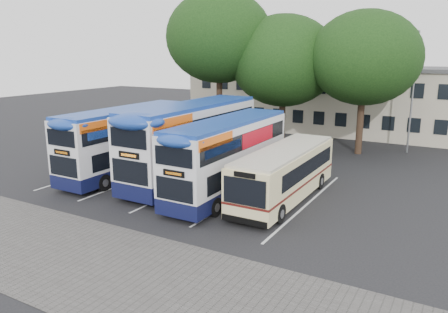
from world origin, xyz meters
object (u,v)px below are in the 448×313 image
tree_right (365,58)px  bus_dd_mid (193,138)px  tree_mid (284,61)px  bus_dd_right (229,154)px  bus_dd_left (128,138)px  lamp_post (413,86)px  bus_single (285,171)px  tree_left (219,37)px

tree_right → bus_dd_mid: 14.64m
tree_right → tree_mid: bearing=179.7°
tree_right → bus_dd_right: tree_right is taller
tree_mid → bus_dd_left: 14.65m
lamp_post → bus_dd_left: lamp_post is taller
bus_dd_mid → bus_single: (6.15, -0.65, -1.00)m
bus_dd_mid → bus_dd_right: size_ratio=1.13×
lamp_post → bus_single: lamp_post is taller
tree_mid → tree_right: tree_right is taller
lamp_post → bus_dd_mid: (-10.21, -14.21, -2.54)m
tree_left → tree_mid: bearing=17.1°
bus_dd_left → bus_dd_right: (7.38, -0.35, -0.05)m
tree_left → lamp_post: bearing=14.3°
tree_mid → bus_dd_mid: bearing=-93.5°
tree_mid → tree_right: (6.28, -0.03, 0.27)m
tree_left → bus_dd_mid: 12.91m
tree_mid → tree_right: 6.29m
lamp_post → bus_single: bearing=-105.3°
tree_left → bus_dd_left: tree_left is taller
tree_left → bus_dd_left: bearing=-89.5°
tree_right → bus_single: size_ratio=1.15×
tree_right → bus_dd_mid: bearing=-120.3°
bus_dd_left → tree_left: bearing=90.5°
tree_mid → bus_dd_left: size_ratio=1.04×
tree_left → tree_mid: (5.04, 1.55, -1.85)m
lamp_post → bus_dd_right: (-7.03, -15.53, -2.82)m
bus_dd_left → bus_dd_right: size_ratio=1.02×
tree_right → bus_dd_left: tree_right is taller
lamp_post → tree_right: (-3.19, -2.19, 2.03)m
bus_dd_left → bus_single: bearing=1.8°
lamp_post → bus_dd_mid: bearing=-125.7°
bus_dd_mid → bus_dd_right: bus_dd_mid is taller
bus_dd_left → bus_dd_mid: bearing=13.0°
bus_dd_mid → bus_single: bearing=-6.0°
tree_right → bus_dd_left: (-11.22, -12.99, -4.80)m
lamp_post → bus_dd_right: size_ratio=0.92×
tree_left → bus_single: bearing=-46.8°
bus_dd_left → lamp_post: bearing=46.5°
lamp_post → tree_left: bearing=-165.7°
tree_mid → bus_single: 14.78m
tree_right → bus_dd_mid: size_ratio=0.95×
tree_right → bus_dd_right: (-3.84, -13.35, -4.85)m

